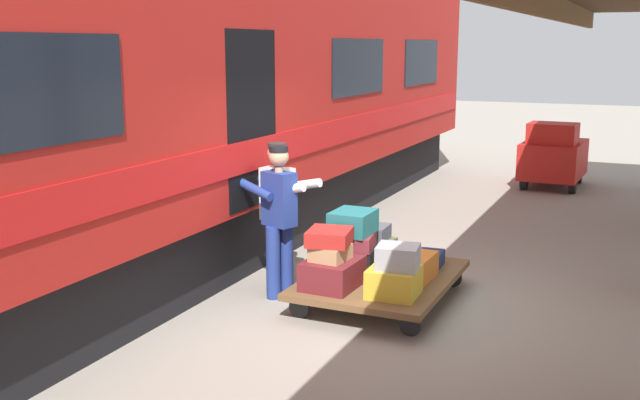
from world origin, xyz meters
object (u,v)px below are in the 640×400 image
object	(u,v)px
suitcase_yellow_case	(394,282)
suitcase_slate_roller	(371,232)
train_car	(144,105)
suitcase_burgundy_valise	(355,241)
luggage_cart	(381,279)
suitcase_tan_vintage	(330,252)
suitcase_gray_aluminum	(398,257)
suitcase_olive_duffel	(370,250)
suitcase_red_plastic	(329,237)
baggage_tug	(553,156)
suitcase_maroon_trunk	(333,273)
suitcase_navy_fabric	(425,259)
porter_in_overalls	(278,216)
suitcase_orange_carryall	(411,268)
suitcase_black_hardshell	(353,260)
suitcase_teal_softside	(353,222)
porter_by_door	(279,211)

from	to	relation	value
suitcase_yellow_case	suitcase_slate_roller	size ratio (longest dim) A/B	1.26
train_car	suitcase_burgundy_valise	bearing A→B (deg)	-178.85
luggage_cart	train_car	bearing A→B (deg)	0.70
suitcase_tan_vintage	suitcase_gray_aluminum	distance (m)	0.73
suitcase_olive_duffel	suitcase_red_plastic	distance (m)	1.18
baggage_tug	suitcase_gray_aluminum	bearing A→B (deg)	86.85
suitcase_red_plastic	suitcase_gray_aluminum	xyz separation A→B (m)	(-0.76, 0.03, -0.12)
suitcase_gray_aluminum	baggage_tug	bearing A→B (deg)	-93.15
suitcase_maroon_trunk	suitcase_navy_fabric	world-z (taller)	suitcase_maroon_trunk
suitcase_maroon_trunk	suitcase_yellow_case	size ratio (longest dim) A/B	1.30
porter_in_overalls	suitcase_orange_carryall	bearing A→B (deg)	-168.61
luggage_cart	suitcase_black_hardshell	bearing A→B (deg)	-0.00
suitcase_yellow_case	suitcase_burgundy_valise	distance (m)	0.90
suitcase_maroon_trunk	suitcase_orange_carryall	distance (m)	0.88
suitcase_tan_vintage	baggage_tug	xyz separation A→B (m)	(-1.19, -8.36, -0.04)
luggage_cart	suitcase_teal_softside	distance (m)	0.70
train_car	suitcase_black_hardshell	bearing A→B (deg)	-179.21
porter_in_overalls	suitcase_red_plastic	bearing A→B (deg)	161.39
suitcase_burgundy_valise	suitcase_red_plastic	world-z (taller)	suitcase_red_plastic
porter_in_overalls	baggage_tug	bearing A→B (deg)	-103.56
porter_in_overalls	suitcase_yellow_case	bearing A→B (deg)	169.40
suitcase_black_hardshell	luggage_cart	bearing A→B (deg)	180.00
suitcase_orange_carryall	suitcase_teal_softside	size ratio (longest dim) A/B	1.24
suitcase_navy_fabric	suitcase_burgundy_valise	size ratio (longest dim) A/B	0.85
porter_by_door	baggage_tug	distance (m)	8.12
suitcase_yellow_case	suitcase_burgundy_valise	bearing A→B (deg)	-41.50
suitcase_maroon_trunk	suitcase_olive_duffel	distance (m)	1.13
suitcase_orange_carryall	suitcase_burgundy_valise	world-z (taller)	suitcase_burgundy_valise
suitcase_yellow_case	suitcase_orange_carryall	bearing A→B (deg)	-90.00
suitcase_teal_softside	suitcase_red_plastic	distance (m)	0.56
suitcase_burgundy_valise	luggage_cart	bearing A→B (deg)	176.89
suitcase_navy_fabric	suitcase_red_plastic	size ratio (longest dim) A/B	0.94
suitcase_red_plastic	suitcase_olive_duffel	bearing A→B (deg)	-92.46
suitcase_navy_fabric	suitcase_tan_vintage	size ratio (longest dim) A/B	1.15
suitcase_burgundy_valise	suitcase_tan_vintage	bearing A→B (deg)	86.37
luggage_cart	porter_in_overalls	size ratio (longest dim) A/B	1.20
suitcase_black_hardshell	suitcase_yellow_case	xyz separation A→B (m)	(-0.67, 0.56, 0.00)
suitcase_navy_fabric	suitcase_teal_softside	bearing A→B (deg)	38.95
train_car	porter_by_door	distance (m)	2.16
suitcase_black_hardshell	suitcase_tan_vintage	size ratio (longest dim) A/B	1.27
luggage_cart	suitcase_navy_fabric	xyz separation A→B (m)	(-0.34, -0.56, 0.12)
suitcase_burgundy_valise	suitcase_navy_fabric	bearing A→B (deg)	-140.25
suitcase_yellow_case	porter_in_overalls	distance (m)	1.55
suitcase_maroon_trunk	suitcase_tan_vintage	distance (m)	0.23
suitcase_gray_aluminum	suitcase_red_plastic	bearing A→B (deg)	-2.01
suitcase_yellow_case	suitcase_red_plastic	size ratio (longest dim) A/B	1.04
suitcase_black_hardshell	porter_in_overalls	xyz separation A→B (m)	(0.78, 0.29, 0.49)
suitcase_maroon_trunk	suitcase_orange_carryall	bearing A→B (deg)	-140.13
suitcase_tan_vintage	suitcase_red_plastic	distance (m)	0.16
suitcase_navy_fabric	suitcase_gray_aluminum	distance (m)	1.18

